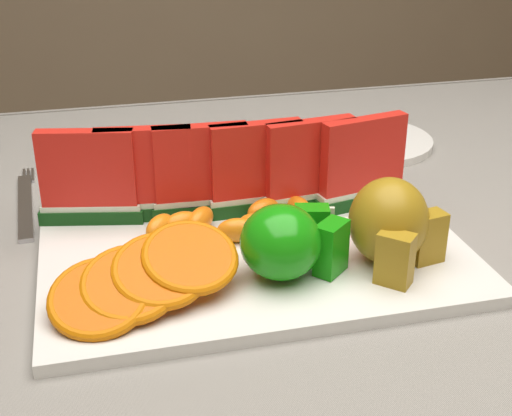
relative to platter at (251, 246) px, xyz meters
The scene contains 11 objects.
table 0.11m from the platter, 28.73° to the right, with size 1.40×0.90×0.75m.
tablecloth 0.05m from the platter, 28.73° to the right, with size 1.53×1.03×0.20m.
platter is the anchor object (origin of this frame).
apple_cluster 0.08m from the platter, 76.00° to the right, with size 0.11×0.09×0.07m.
pear_cluster 0.14m from the platter, 30.99° to the right, with size 0.10×0.11×0.08m.
side_plate 0.34m from the platter, 49.11° to the left, with size 0.20×0.20×0.01m.
fork 0.27m from the platter, 142.97° to the left, with size 0.02×0.20×0.00m.
watermelon_row 0.08m from the platter, 96.67° to the left, with size 0.39×0.07×0.10m.
orange_fan_front 0.14m from the platter, 143.30° to the right, with size 0.18×0.12×0.05m.
orange_fan_back 0.13m from the platter, 102.24° to the left, with size 0.23×0.09×0.04m.
tangerine_segments 0.04m from the platter, 123.30° to the left, with size 0.18×0.07×0.02m.
Camera 1 is at (-0.15, -0.59, 1.10)m, focal length 50.00 mm.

